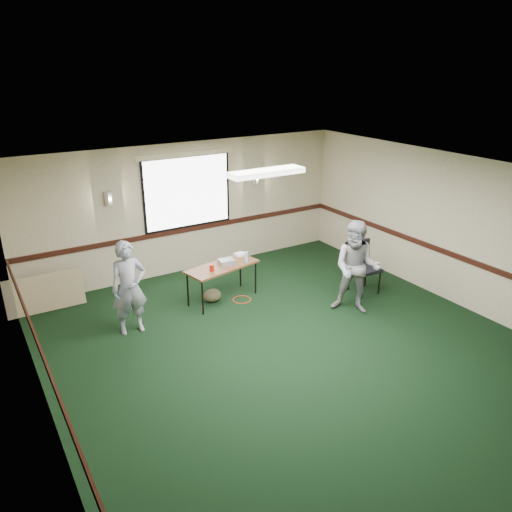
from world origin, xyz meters
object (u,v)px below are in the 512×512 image
folding_table (222,268)px  person_left (129,288)px  conference_chair (362,262)px  projector (226,262)px  person_right (356,268)px

folding_table → person_left: bearing=176.1°
folding_table → conference_chair: bearing=-34.1°
folding_table → projector: size_ratio=5.33×
projector → person_right: 2.35m
conference_chair → person_left: person_left is taller
projector → person_left: 1.94m
projector → folding_table: bearing=-160.8°
person_left → person_right: (3.60, -1.37, 0.05)m
folding_table → person_left: (-1.82, -0.25, 0.15)m
folding_table → person_left: person_left is taller
person_left → person_right: person_right is taller
folding_table → person_right: (1.79, -1.62, 0.20)m
person_left → person_right: size_ratio=0.94×
folding_table → projector: 0.14m
projector → person_right: (1.68, -1.64, 0.10)m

